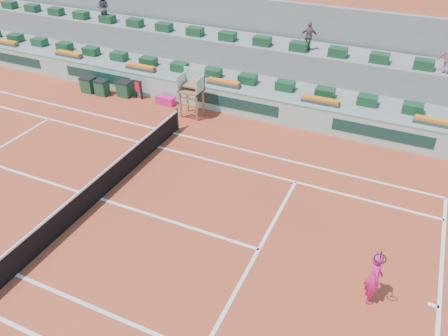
{
  "coord_description": "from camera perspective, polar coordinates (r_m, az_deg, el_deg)",
  "views": [
    {
      "loc": [
        9.64,
        -9.82,
        10.28
      ],
      "look_at": [
        4.0,
        2.5,
        1.0
      ],
      "focal_mm": 35.0,
      "sensor_mm": 36.0,
      "label": 1
    }
  ],
  "objects": [
    {
      "name": "drink_cooler_c",
      "position": [
        25.78,
        -17.28,
        10.37
      ],
      "size": [
        0.76,
        0.66,
        0.84
      ],
      "color": "#17462B",
      "rests_on": "ground"
    },
    {
      "name": "player_bag",
      "position": [
        23.5,
        -7.67,
        8.75
      ],
      "size": [
        1.0,
        0.45,
        0.45
      ],
      "primitive_type": "cube",
      "color": "#E91E7E",
      "rests_on": "ground"
    },
    {
      "name": "court_lines",
      "position": [
        17.18,
        -15.84,
        -3.88
      ],
      "size": [
        23.89,
        11.09,
        0.01
      ],
      "color": "white",
      "rests_on": "ground"
    },
    {
      "name": "seating_tier_lower",
      "position": [
        24.65,
        -0.52,
        11.29
      ],
      "size": [
        36.0,
        4.0,
        1.2
      ],
      "primitive_type": "cube",
      "color": "gray",
      "rests_on": "ground"
    },
    {
      "name": "seating_tier_upper",
      "position": [
        25.75,
        1.02,
        13.99
      ],
      "size": [
        36.0,
        2.4,
        2.6
      ],
      "primitive_type": "cube",
      "color": "gray",
      "rests_on": "ground"
    },
    {
      "name": "drink_cooler_a",
      "position": [
        24.77,
        -12.83,
        10.09
      ],
      "size": [
        0.79,
        0.69,
        0.84
      ],
      "color": "#17462B",
      "rests_on": "ground"
    },
    {
      "name": "ground",
      "position": [
        17.18,
        -15.84,
        -3.9
      ],
      "size": [
        90.0,
        90.0,
        0.0
      ],
      "primitive_type": "plane",
      "color": "#AD3C21",
      "rests_on": "ground"
    },
    {
      "name": "drink_cooler_b",
      "position": [
        25.18,
        -15.66,
        10.08
      ],
      "size": [
        0.68,
        0.59,
        0.84
      ],
      "color": "#17462B",
      "rests_on": "ground"
    },
    {
      "name": "spectator_mid",
      "position": [
        23.46,
        11.04,
        16.53
      ],
      "size": [
        0.88,
        0.5,
        1.42
      ],
      "primitive_type": "imported",
      "rotation": [
        0.0,
        0.0,
        3.33
      ],
      "color": "#7D5364",
      "rests_on": "seating_tier_upper"
    },
    {
      "name": "umpire_chair",
      "position": [
        21.66,
        -4.19,
        10.53
      ],
      "size": [
        1.1,
        0.9,
        2.4
      ],
      "color": "brown",
      "rests_on": "ground"
    },
    {
      "name": "seat_row_upper",
      "position": [
        24.73,
        0.48,
        16.85
      ],
      "size": [
        32.9,
        0.6,
        0.44
      ],
      "color": "#174625",
      "rests_on": "seating_tier_upper"
    },
    {
      "name": "spectator_left",
      "position": [
        28.84,
        -15.54,
        19.53
      ],
      "size": [
        0.99,
        0.9,
        1.67
      ],
      "primitive_type": "imported",
      "rotation": [
        0.0,
        0.0,
        3.54
      ],
      "color": "#4D4D5A",
      "rests_on": "seating_tier_upper"
    },
    {
      "name": "flower_planters",
      "position": [
        23.63,
        -5.69,
        12.0
      ],
      "size": [
        26.8,
        0.36,
        0.28
      ],
      "color": "#454545",
      "rests_on": "seating_tier_lower"
    },
    {
      "name": "advertising_hoarding",
      "position": [
        22.83,
        -2.84,
        9.37
      ],
      "size": [
        36.0,
        0.34,
        1.26
      ],
      "color": "#A3CEBB",
      "rests_on": "ground"
    },
    {
      "name": "stadium_back_wall",
      "position": [
        26.85,
        2.48,
        16.87
      ],
      "size": [
        36.0,
        0.4,
        4.4
      ],
      "primitive_type": "cube",
      "color": "gray",
      "rests_on": "ground"
    },
    {
      "name": "seat_row_lower",
      "position": [
        23.59,
        -1.48,
        12.34
      ],
      "size": [
        32.9,
        0.6,
        0.44
      ],
      "color": "#174625",
      "rests_on": "seating_tier_lower"
    },
    {
      "name": "tennis_net",
      "position": [
        16.87,
        -16.12,
        -2.49
      ],
      "size": [
        0.1,
        11.97,
        1.1
      ],
      "color": "black",
      "rests_on": "ground"
    },
    {
      "name": "tennis_player",
      "position": [
        13.2,
        19.02,
        -13.31
      ],
      "size": [
        0.6,
        0.94,
        2.28
      ],
      "color": "#E91E7E",
      "rests_on": "ground"
    },
    {
      "name": "towel_rack",
      "position": [
        24.24,
        -11.23,
        10.21
      ],
      "size": [
        0.61,
        0.1,
        1.03
      ],
      "color": "black",
      "rests_on": "ground"
    }
  ]
}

